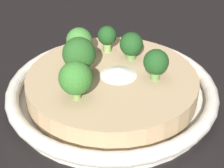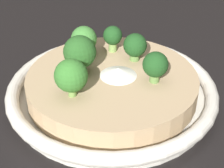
% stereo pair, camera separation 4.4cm
% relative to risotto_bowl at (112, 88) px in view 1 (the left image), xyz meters
% --- Properties ---
extents(ground_plane, '(6.00, 6.00, 0.00)m').
position_rel_risotto_bowl_xyz_m(ground_plane, '(0.00, 0.00, -0.02)').
color(ground_plane, black).
extents(risotto_bowl, '(0.27, 0.27, 0.04)m').
position_rel_risotto_bowl_xyz_m(risotto_bowl, '(0.00, 0.00, 0.00)').
color(risotto_bowl, silver).
rests_on(risotto_bowl, ground_plane).
extents(cheese_sprinkle, '(0.05, 0.05, 0.01)m').
position_rel_risotto_bowl_xyz_m(cheese_sprinkle, '(-0.00, 0.01, 0.03)').
color(cheese_sprinkle, white).
rests_on(cheese_sprinkle, risotto_bowl).
extents(broccoli_front_right, '(0.04, 0.04, 0.05)m').
position_rel_risotto_bowl_xyz_m(broccoli_front_right, '(0.05, -0.04, 0.05)').
color(broccoli_front_right, '#759E4C').
rests_on(broccoli_front_right, risotto_bowl).
extents(broccoli_back_left, '(0.03, 0.03, 0.04)m').
position_rel_risotto_bowl_xyz_m(broccoli_back_left, '(-0.04, 0.02, 0.04)').
color(broccoli_back_left, '#668E47').
rests_on(broccoli_back_left, risotto_bowl).
extents(broccoli_left, '(0.03, 0.03, 0.04)m').
position_rel_risotto_bowl_xyz_m(broccoli_left, '(-0.06, -0.01, 0.04)').
color(broccoli_left, '#84A856').
rests_on(broccoli_left, risotto_bowl).
extents(broccoli_front, '(0.04, 0.04, 0.05)m').
position_rel_risotto_bowl_xyz_m(broccoli_front, '(0.00, -0.04, 0.05)').
color(broccoli_front, '#759E4C').
rests_on(broccoli_front, risotto_bowl).
extents(broccoli_back, '(0.03, 0.03, 0.04)m').
position_rel_risotto_bowl_xyz_m(broccoli_back, '(0.01, 0.05, 0.04)').
color(broccoli_back, '#668E47').
rests_on(broccoli_back, risotto_bowl).
extents(broccoli_front_left, '(0.04, 0.04, 0.04)m').
position_rel_risotto_bowl_xyz_m(broccoli_front_left, '(-0.04, -0.05, 0.04)').
color(broccoli_front_left, '#84A856').
rests_on(broccoli_front_left, risotto_bowl).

